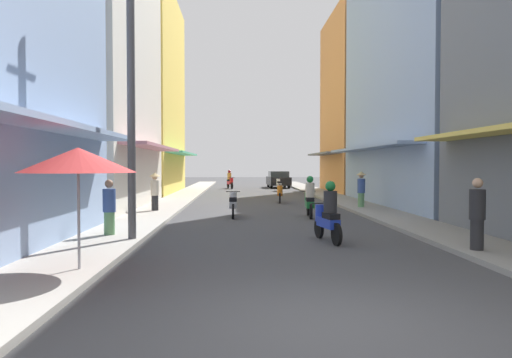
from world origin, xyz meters
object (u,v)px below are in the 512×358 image
object	(u,v)px
motorbike_white	(279,185)
motorbike_silver	(233,204)
pedestrian_foreground	(477,217)
motorbike_red	(230,180)
utility_pole	(131,92)
parked_car	(278,179)
pedestrian_far	(361,188)
pedestrian_midway	(155,190)
pedestrian_crossing	(109,209)
motorbike_green	(310,199)
motorbike_blue	(328,215)
motorbike_orange	(280,193)
vendor_umbrella	(78,160)

from	to	relation	value
motorbike_white	motorbike_silver	world-z (taller)	same
pedestrian_foreground	motorbike_silver	bearing A→B (deg)	124.94
motorbike_red	utility_pole	bearing A→B (deg)	-94.21
motorbike_white	parked_car	size ratio (longest dim) A/B	0.43
motorbike_silver	pedestrian_far	bearing A→B (deg)	25.93
pedestrian_foreground	pedestrian_midway	size ratio (longest dim) A/B	1.01
motorbike_silver	utility_pole	xyz separation A→B (m)	(-2.50, -5.88, 3.32)
motorbike_red	pedestrian_midway	size ratio (longest dim) A/B	1.05
pedestrian_crossing	motorbike_green	bearing A→B (deg)	38.86
pedestrian_midway	utility_pole	size ratio (longest dim) A/B	0.22
pedestrian_midway	parked_car	bearing A→B (deg)	72.12
pedestrian_crossing	pedestrian_midway	world-z (taller)	pedestrian_midway
motorbike_blue	motorbike_orange	bearing A→B (deg)	90.35
motorbike_white	vendor_umbrella	distance (m)	27.71
motorbike_red	motorbike_blue	distance (m)	27.71
parked_car	pedestrian_midway	size ratio (longest dim) A/B	2.48
motorbike_silver	pedestrian_midway	world-z (taller)	pedestrian_midway
motorbike_orange	motorbike_silver	bearing A→B (deg)	-109.46
motorbike_blue	pedestrian_midway	world-z (taller)	pedestrian_midway
motorbike_red	utility_pole	xyz separation A→B (m)	(-2.03, -27.56, 3.12)
motorbike_white	motorbike_silver	distance (m)	18.00
motorbike_blue	pedestrian_foreground	world-z (taller)	pedestrian_foreground
motorbike_white	motorbike_blue	size ratio (longest dim) A/B	1.01
motorbike_green	pedestrian_crossing	size ratio (longest dim) A/B	1.14
motorbike_red	motorbike_silver	world-z (taller)	motorbike_red
motorbike_silver	pedestrian_midway	xyz separation A→B (m)	(-3.22, 1.52, 0.44)
parked_car	motorbike_silver	bearing A→B (deg)	-99.23
motorbike_blue	pedestrian_far	size ratio (longest dim) A/B	1.06
motorbike_silver	utility_pole	bearing A→B (deg)	-113.06
motorbike_silver	pedestrian_far	size ratio (longest dim) A/B	1.07
motorbike_green	pedestrian_foreground	world-z (taller)	pedestrian_foreground
motorbike_green	pedestrian_foreground	distance (m)	7.98
motorbike_red	pedestrian_midway	distance (m)	20.35
motorbike_red	pedestrian_foreground	xyz separation A→B (m)	(5.89, -29.45, 0.15)
pedestrian_foreground	pedestrian_midway	distance (m)	12.69
pedestrian_far	pedestrian_crossing	bearing A→B (deg)	-138.45
parked_car	pedestrian_far	world-z (taller)	pedestrian_far
motorbike_orange	parked_car	bearing A→B (deg)	85.28
pedestrian_crossing	motorbike_silver	bearing A→B (deg)	57.67
motorbike_orange	parked_car	world-z (taller)	parked_car
motorbike_red	vendor_umbrella	bearing A→B (deg)	-94.07
motorbike_green	pedestrian_foreground	size ratio (longest dim) A/B	1.07
motorbike_green	pedestrian_far	world-z (taller)	pedestrian_far
vendor_umbrella	utility_pole	size ratio (longest dim) A/B	0.31
motorbike_silver	pedestrian_midway	size ratio (longest dim) A/B	1.08
motorbike_green	motorbike_blue	bearing A→B (deg)	-94.11
vendor_umbrella	utility_pole	bearing A→B (deg)	87.09
motorbike_white	vendor_umbrella	size ratio (longest dim) A/B	0.79
motorbike_white	pedestrian_far	world-z (taller)	pedestrian_far
pedestrian_midway	vendor_umbrella	distance (m)	10.91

